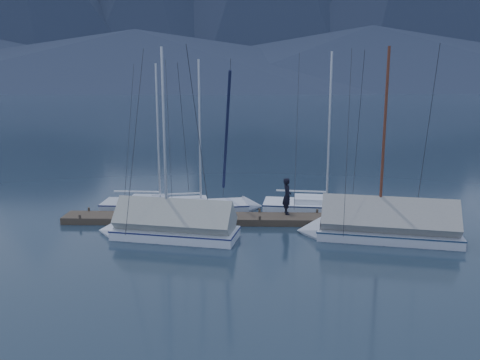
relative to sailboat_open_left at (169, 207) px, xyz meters
The scene contains 10 objects.
ground 6.02m from the sailboat_open_left, 47.44° to the right, with size 1000.00×1000.00×0.00m, color black.
mountain_range 370.75m from the sailboat_open_left, 88.72° to the left, with size 877.00×584.00×150.50m.
dock 4.74m from the sailboat_open_left, 30.85° to the right, with size 18.00×1.50×0.54m.
mooring_posts 4.32m from the sailboat_open_left, 34.26° to the right, with size 15.12×1.52×0.35m.
sailboat_open_left is the anchor object (origin of this frame).
sailboat_open_mid 2.33m from the sailboat_open_left, ahead, with size 7.05×3.40×9.00m.
sailboat_open_right 9.28m from the sailboat_open_left, ahead, with size 7.31×3.10×9.43m.
sailboat_covered_near 11.43m from the sailboat_open_left, 24.80° to the right, with size 7.62×3.63×9.54m.
sailboat_covered_far 5.02m from the sailboat_open_left, 82.59° to the right, with size 6.96×3.25×9.42m.
person 6.86m from the sailboat_open_left, 17.02° to the right, with size 0.69×0.45×1.88m, color black.
Camera 1 is at (0.73, -22.91, 7.37)m, focal length 38.00 mm.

